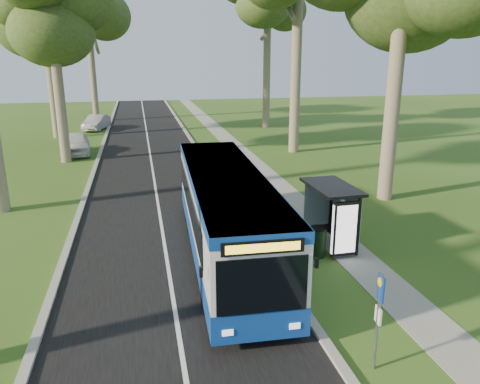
% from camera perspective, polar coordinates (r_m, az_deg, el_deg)
% --- Properties ---
extents(ground, '(120.00, 120.00, 0.00)m').
position_cam_1_polar(ground, '(16.22, 3.90, -8.65)').
color(ground, '#37591C').
rests_on(ground, ground).
extents(road, '(7.00, 100.00, 0.02)m').
position_cam_1_polar(road, '(25.05, -10.24, 0.31)').
color(road, black).
rests_on(road, ground).
extents(kerb_east, '(0.25, 100.00, 0.12)m').
position_cam_1_polar(kerb_east, '(25.38, -2.34, 0.89)').
color(kerb_east, '#9E9B93').
rests_on(kerb_east, ground).
extents(kerb_west, '(0.25, 100.00, 0.12)m').
position_cam_1_polar(kerb_west, '(25.19, -18.22, -0.07)').
color(kerb_west, '#9E9B93').
rests_on(kerb_west, ground).
extents(centre_line, '(0.12, 100.00, 0.00)m').
position_cam_1_polar(centre_line, '(25.05, -10.24, 0.33)').
color(centre_line, white).
rests_on(centre_line, road).
extents(footpath, '(1.50, 100.00, 0.02)m').
position_cam_1_polar(footpath, '(26.05, 4.18, 1.16)').
color(footpath, gray).
rests_on(footpath, ground).
extents(bus, '(2.84, 11.55, 3.04)m').
position_cam_1_polar(bus, '(16.14, -1.73, -2.72)').
color(bus, white).
rests_on(bus, ground).
extents(bus_stop_sign, '(0.10, 0.33, 2.37)m').
position_cam_1_polar(bus_stop_sign, '(10.98, 16.55, -13.70)').
color(bus_stop_sign, gray).
rests_on(bus_stop_sign, ground).
extents(bus_shelter, '(1.55, 2.74, 2.32)m').
position_cam_1_polar(bus_shelter, '(17.13, 11.91, -1.75)').
color(bus_shelter, black).
rests_on(bus_shelter, ground).
extents(litter_bin, '(0.62, 0.62, 1.08)m').
position_cam_1_polar(litter_bin, '(16.74, 9.47, -5.99)').
color(litter_bin, black).
rests_on(litter_bin, ground).
extents(car_white, '(2.22, 4.63, 1.53)m').
position_cam_1_polar(car_white, '(35.38, -19.33, 5.61)').
color(car_white, silver).
rests_on(car_white, ground).
extents(car_silver, '(2.50, 4.43, 1.38)m').
position_cam_1_polar(car_silver, '(46.33, -17.09, 8.10)').
color(car_silver, '#B0B2B8').
rests_on(car_silver, ground).
extents(tree_west_e, '(5.20, 5.20, 13.54)m').
position_cam_1_polar(tree_west_e, '(52.36, -18.02, 19.20)').
color(tree_west_e, '#7A6B56').
rests_on(tree_west_e, ground).
extents(tree_east_d, '(5.20, 5.20, 15.68)m').
position_cam_1_polar(tree_east_d, '(45.98, 3.41, 22.38)').
color(tree_east_d, '#7A6B56').
rests_on(tree_east_d, ground).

